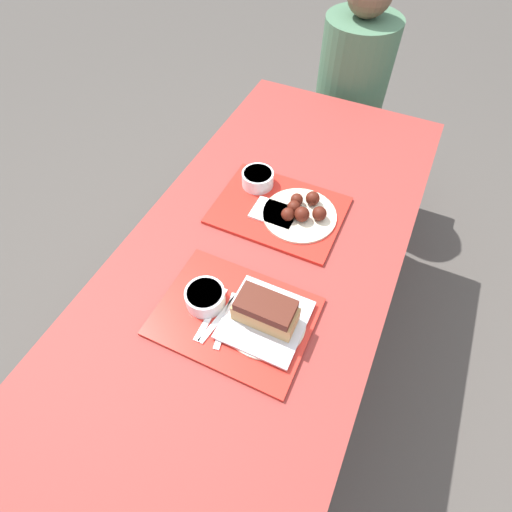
# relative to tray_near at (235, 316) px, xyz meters

# --- Properties ---
(ground_plane) EXTENTS (12.00, 12.00, 0.00)m
(ground_plane) POSITION_rel_tray_near_xyz_m (-0.03, 0.23, -0.74)
(ground_plane) COLOR #4C4742
(picnic_table) EXTENTS (0.80, 1.80, 0.74)m
(picnic_table) POSITION_rel_tray_near_xyz_m (-0.03, 0.23, -0.10)
(picnic_table) COLOR maroon
(picnic_table) RESTS_ON ground_plane
(picnic_bench_far) EXTENTS (0.76, 0.28, 0.48)m
(picnic_bench_far) POSITION_rel_tray_near_xyz_m (-0.03, 1.35, -0.35)
(picnic_bench_far) COLOR maroon
(picnic_bench_far) RESTS_ON ground_plane
(tray_near) EXTENTS (0.41, 0.31, 0.01)m
(tray_near) POSITION_rel_tray_near_xyz_m (0.00, 0.00, 0.00)
(tray_near) COLOR red
(tray_near) RESTS_ON picnic_table
(tray_far) EXTENTS (0.41, 0.31, 0.01)m
(tray_far) POSITION_rel_tray_near_xyz_m (-0.05, 0.41, 0.00)
(tray_far) COLOR red
(tray_far) RESTS_ON picnic_table
(bowl_coleslaw_near) EXTENTS (0.11, 0.11, 0.05)m
(bowl_coleslaw_near) POSITION_rel_tray_near_xyz_m (-0.09, 0.00, 0.03)
(bowl_coleslaw_near) COLOR silver
(bowl_coleslaw_near) RESTS_ON tray_near
(brisket_sandwich_plate) EXTENTS (0.22, 0.22, 0.10)m
(brisket_sandwich_plate) POSITION_rel_tray_near_xyz_m (0.08, 0.02, 0.04)
(brisket_sandwich_plate) COLOR beige
(brisket_sandwich_plate) RESTS_ON tray_near
(plastic_fork_near) EXTENTS (0.04, 0.17, 0.00)m
(plastic_fork_near) POSITION_rel_tray_near_xyz_m (-0.04, -0.02, 0.01)
(plastic_fork_near) COLOR white
(plastic_fork_near) RESTS_ON tray_near
(plastic_knife_near) EXTENTS (0.05, 0.17, 0.00)m
(plastic_knife_near) POSITION_rel_tray_near_xyz_m (-0.01, -0.02, 0.01)
(plastic_knife_near) COLOR white
(plastic_knife_near) RESTS_ON tray_near
(plastic_spoon_near) EXTENTS (0.02, 0.17, 0.00)m
(plastic_spoon_near) POSITION_rel_tray_near_xyz_m (-0.06, -0.02, 0.01)
(plastic_spoon_near) COLOR white
(plastic_spoon_near) RESTS_ON tray_near
(bowl_coleslaw_far) EXTENTS (0.11, 0.11, 0.05)m
(bowl_coleslaw_far) POSITION_rel_tray_near_xyz_m (-0.16, 0.49, 0.03)
(bowl_coleslaw_far) COLOR silver
(bowl_coleslaw_far) RESTS_ON tray_far
(wings_plate_far) EXTENTS (0.24, 0.24, 0.06)m
(wings_plate_far) POSITION_rel_tray_near_xyz_m (0.03, 0.41, 0.02)
(wings_plate_far) COLOR beige
(wings_plate_far) RESTS_ON tray_far
(napkin_far) EXTENTS (0.14, 0.10, 0.01)m
(napkin_far) POSITION_rel_tray_near_xyz_m (-0.05, 0.38, 0.01)
(napkin_far) COLOR white
(napkin_far) RESTS_ON tray_far
(person_seated_across) EXTENTS (0.33, 0.33, 0.68)m
(person_seated_across) POSITION_rel_tray_near_xyz_m (-0.07, 1.35, 0.02)
(person_seated_across) COLOR #477051
(person_seated_across) RESTS_ON picnic_bench_far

